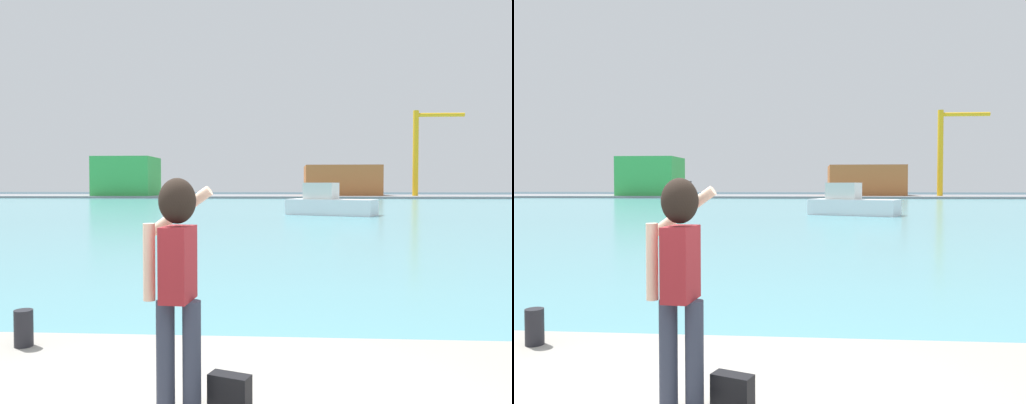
% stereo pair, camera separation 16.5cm
% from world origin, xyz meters
% --- Properties ---
extents(ground_plane, '(220.00, 220.00, 0.00)m').
position_xyz_m(ground_plane, '(0.00, 50.00, 0.00)').
color(ground_plane, '#334751').
extents(harbor_water, '(140.00, 100.00, 0.02)m').
position_xyz_m(harbor_water, '(0.00, 52.00, 0.01)').
color(harbor_water, '#599EA8').
rests_on(harbor_water, ground_plane).
extents(far_shore_dock, '(140.00, 20.00, 0.38)m').
position_xyz_m(far_shore_dock, '(0.00, 92.00, 0.19)').
color(far_shore_dock, gray).
rests_on(far_shore_dock, ground_plane).
extents(person_photographer, '(0.53, 0.56, 1.74)m').
position_xyz_m(person_photographer, '(-0.26, 0.15, 1.68)').
color(person_photographer, '#2D3342').
rests_on(person_photographer, quay_promenade).
extents(handbag, '(0.35, 0.24, 0.24)m').
position_xyz_m(handbag, '(0.13, 0.23, 0.73)').
color(handbag, black).
rests_on(handbag, quay_promenade).
extents(harbor_bollard, '(0.19, 0.19, 0.38)m').
position_xyz_m(harbor_bollard, '(-2.19, 1.51, 0.80)').
color(harbor_bollard, black).
rests_on(harbor_bollard, quay_promenade).
extents(boat_moored, '(7.10, 4.93, 2.46)m').
position_xyz_m(boat_moored, '(3.75, 35.53, 0.89)').
color(boat_moored, white).
rests_on(boat_moored, harbor_water).
extents(warehouse_left, '(10.44, 9.37, 7.06)m').
position_xyz_m(warehouse_left, '(-29.09, 88.55, 3.91)').
color(warehouse_left, green).
rests_on(warehouse_left, far_shore_dock).
extents(warehouse_right, '(13.70, 12.11, 5.57)m').
position_xyz_m(warehouse_right, '(10.68, 93.52, 3.16)').
color(warehouse_right, '#B26633').
rests_on(warehouse_right, far_shore_dock).
extents(port_crane, '(8.97, 1.00, 15.23)m').
position_xyz_m(port_crane, '(24.33, 89.01, 9.45)').
color(port_crane, yellow).
rests_on(port_crane, far_shore_dock).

